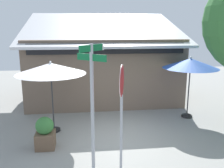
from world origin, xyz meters
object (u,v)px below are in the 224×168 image
(stop_sign, at_px, (122,97))
(patio_umbrella_ivory_left, at_px, (51,69))
(street_sign_post, at_px, (92,97))
(patio_umbrella_royal_blue_center, at_px, (191,64))
(sidewalk_planter, at_px, (45,133))

(stop_sign, height_order, patio_umbrella_ivory_left, stop_sign)
(street_sign_post, height_order, patio_umbrella_royal_blue_center, street_sign_post)
(stop_sign, xyz_separation_m, patio_umbrella_ivory_left, (-2.01, 2.65, 0.30))
(patio_umbrella_royal_blue_center, distance_m, sidewalk_planter, 6.06)
(sidewalk_planter, bearing_deg, patio_umbrella_royal_blue_center, 20.62)
(patio_umbrella_royal_blue_center, bearing_deg, street_sign_post, -139.53)
(patio_umbrella_ivory_left, height_order, sidewalk_planter, patio_umbrella_ivory_left)
(street_sign_post, bearing_deg, stop_sign, -1.66)
(stop_sign, height_order, patio_umbrella_royal_blue_center, stop_sign)
(patio_umbrella_ivory_left, height_order, patio_umbrella_royal_blue_center, patio_umbrella_ivory_left)
(stop_sign, bearing_deg, patio_umbrella_ivory_left, 127.21)
(patio_umbrella_ivory_left, xyz_separation_m, patio_umbrella_royal_blue_center, (5.31, 0.80, -0.03))
(sidewalk_planter, bearing_deg, stop_sign, -33.37)
(stop_sign, relative_size, patio_umbrella_ivory_left, 1.10)
(street_sign_post, height_order, patio_umbrella_ivory_left, street_sign_post)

